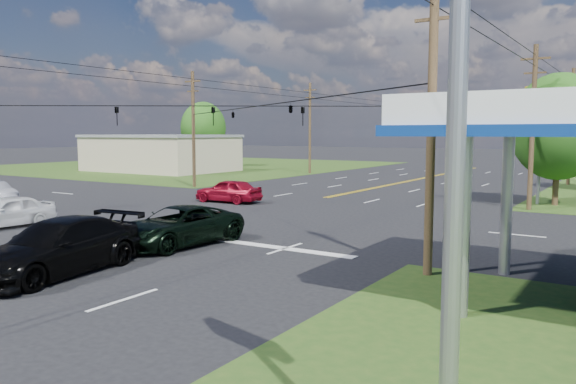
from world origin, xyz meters
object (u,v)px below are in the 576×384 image
Objects in this scene: retail_nw at (161,154)px; pole_left_far at (310,127)px; pickup_white at (7,212)px; tree_right_a at (559,127)px; suv_black at (58,247)px; pole_ne at (533,126)px; tree_far_l at (203,128)px; pole_nw at (193,128)px; pole_right_far at (571,125)px; pole_se at (431,119)px; pickup_dkgreen at (178,226)px.

pole_left_far is (17.00, 6.00, 3.17)m from retail_nw.
retail_nw is at bearing 129.94° from pickup_white.
tree_right_a is 1.36× the size of suv_black.
pole_left_far reaches higher than pole_ne.
suv_black is (16.00, -43.13, -4.29)m from pole_left_far.
suv_black is (35.00, -47.13, -4.32)m from tree_far_l.
retail_nw is 45.02m from pole_ne.
pole_left_far is at bearing 90.00° from pole_nw.
suv_black is at bearing -103.05° from pole_right_far.
tree_far_l is 1.99× the size of pickup_white.
suv_black is at bearing -53.40° from tree_far_l.
tree_right_a is 50.16m from tree_far_l.
retail_nw is 21.60m from pole_nw.
tree_right_a is at bearing 6.34° from pole_nw.
retail_nw is 1.68× the size of pole_nw.
pole_right_far reaches higher than pole_se.
pole_left_far is 1.66× the size of suv_black.
pole_nw is (-26.00, 18.00, 0.00)m from pole_se.
pole_se is 20.45m from pickup_white.
pole_left_far is 19.42m from tree_far_l.
pole_right_far is 39.25m from pickup_dkgreen.
pole_right_far is at bearing 7.94° from retail_nw.
pole_left_far is 1.00× the size of pole_right_far.
pickup_dkgreen is (-10.00, -18.70, -4.14)m from pole_ne.
pole_nw is 1.69× the size of pickup_dkgreen.
tree_far_l is (-45.00, 41.00, 0.28)m from pole_se.
retail_nw is 2.66× the size of suv_black.
pole_right_far is at bearing 79.47° from pickup_dkgreen.
pole_se is (43.00, -31.00, 2.92)m from retail_nw.
tree_right_a is at bearing -12.80° from retail_nw.
tree_right_a is 1.46× the size of pickup_dkgreen.
pickup_dkgreen is (16.00, -37.70, -4.39)m from pole_left_far.
pole_left_far is 31.39m from tree_right_a.
pole_nw is 1.58× the size of suv_black.
pole_left_far is at bearing 149.35° from tree_right_a.
pickup_white is at bearing -117.12° from pole_right_far.
retail_nw is at bearing -78.69° from tree_far_l.
pickup_white is at bearing -135.03° from pole_ne.
pole_left_far is at bearing 180.00° from pole_right_far.
pole_right_far is at bearing 90.00° from pole_ne.
pole_ne is at bearing 60.38° from suv_black.
pole_right_far reaches higher than pickup_white.
pole_right_far is 1.66× the size of suv_black.
pole_ne is at bearing -90.00° from pole_right_far.
pickup_dkgreen is at bearing -43.85° from retail_nw.
pole_se and pole_ne have the same top height.
pole_ne is (43.00, -13.00, 2.92)m from retail_nw.
pole_nw is at bearing 111.87° from pickup_white.
pole_nw is 27.17m from tree_right_a.
pickup_dkgreen is at bearing -67.00° from pole_left_far.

